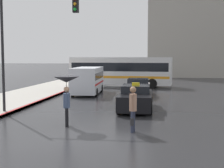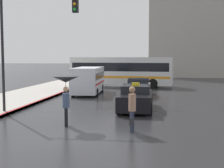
{
  "view_description": "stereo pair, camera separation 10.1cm",
  "coord_description": "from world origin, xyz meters",
  "px_view_note": "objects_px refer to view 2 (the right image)",
  "views": [
    {
      "loc": [
        3.12,
        -10.86,
        3.01
      ],
      "look_at": [
        0.65,
        7.98,
        1.4
      ],
      "focal_mm": 50.0,
      "sensor_mm": 36.0,
      "label": 1
    },
    {
      "loc": [
        3.23,
        -10.85,
        3.01
      ],
      "look_at": [
        0.65,
        7.98,
        1.4
      ],
      "focal_mm": 50.0,
      "sensor_mm": 36.0,
      "label": 2
    }
  ],
  "objects_px": {
    "pedestrian_with_umbrella": "(66,85)",
    "sedan_red": "(138,88)",
    "city_bus": "(121,70)",
    "pedestrian_man": "(132,106)",
    "taxi": "(136,98)",
    "traffic_light": "(30,30)",
    "ambulance_van": "(88,79)"
  },
  "relations": [
    {
      "from": "pedestrian_with_umbrella",
      "to": "sedan_red",
      "type": "bearing_deg",
      "value": -21.41
    },
    {
      "from": "city_bus",
      "to": "pedestrian_man",
      "type": "xyz_separation_m",
      "value": [
        2.53,
        -19.78,
        -0.61
      ]
    },
    {
      "from": "taxi",
      "to": "traffic_light",
      "type": "bearing_deg",
      "value": 23.52
    },
    {
      "from": "pedestrian_with_umbrella",
      "to": "traffic_light",
      "type": "distance_m",
      "value": 4.4
    },
    {
      "from": "taxi",
      "to": "traffic_light",
      "type": "relative_size",
      "value": 0.7
    },
    {
      "from": "pedestrian_with_umbrella",
      "to": "traffic_light",
      "type": "xyz_separation_m",
      "value": [
        -2.57,
        2.46,
        2.6
      ]
    },
    {
      "from": "sedan_red",
      "to": "pedestrian_with_umbrella",
      "type": "distance_m",
      "value": 11.65
    },
    {
      "from": "sedan_red",
      "to": "ambulance_van",
      "type": "bearing_deg",
      "value": -14.03
    },
    {
      "from": "city_bus",
      "to": "pedestrian_man",
      "type": "distance_m",
      "value": 19.95
    },
    {
      "from": "traffic_light",
      "to": "sedan_red",
      "type": "bearing_deg",
      "value": 59.81
    },
    {
      "from": "ambulance_van",
      "to": "city_bus",
      "type": "bearing_deg",
      "value": -109.55
    },
    {
      "from": "ambulance_van",
      "to": "pedestrian_man",
      "type": "distance_m",
      "value": 13.85
    },
    {
      "from": "pedestrian_with_umbrella",
      "to": "taxi",
      "type": "bearing_deg",
      "value": -38.58
    },
    {
      "from": "taxi",
      "to": "pedestrian_man",
      "type": "xyz_separation_m",
      "value": [
        0.18,
        -5.48,
        0.41
      ]
    },
    {
      "from": "sedan_red",
      "to": "traffic_light",
      "type": "bearing_deg",
      "value": 59.81
    },
    {
      "from": "pedestrian_with_umbrella",
      "to": "pedestrian_man",
      "type": "distance_m",
      "value": 3.12
    },
    {
      "from": "city_bus",
      "to": "pedestrian_with_umbrella",
      "type": "distance_m",
      "value": 19.08
    },
    {
      "from": "traffic_light",
      "to": "city_bus",
      "type": "bearing_deg",
      "value": 79.84
    },
    {
      "from": "sedan_red",
      "to": "pedestrian_with_umbrella",
      "type": "xyz_separation_m",
      "value": [
        -2.58,
        -11.3,
        1.19
      ]
    },
    {
      "from": "pedestrian_with_umbrella",
      "to": "pedestrian_man",
      "type": "relative_size",
      "value": 1.19
    },
    {
      "from": "taxi",
      "to": "city_bus",
      "type": "height_order",
      "value": "city_bus"
    },
    {
      "from": "sedan_red",
      "to": "pedestrian_with_umbrella",
      "type": "relative_size",
      "value": 1.95
    },
    {
      "from": "ambulance_van",
      "to": "pedestrian_with_umbrella",
      "type": "bearing_deg",
      "value": 95.39
    },
    {
      "from": "pedestrian_with_umbrella",
      "to": "traffic_light",
      "type": "height_order",
      "value": "traffic_light"
    },
    {
      "from": "sedan_red",
      "to": "traffic_light",
      "type": "xyz_separation_m",
      "value": [
        -5.14,
        -8.84,
        3.79
      ]
    },
    {
      "from": "taxi",
      "to": "pedestrian_with_umbrella",
      "type": "bearing_deg",
      "value": 59.98
    },
    {
      "from": "city_bus",
      "to": "traffic_light",
      "type": "xyz_separation_m",
      "value": [
        -2.98,
        -16.62,
        2.74
      ]
    },
    {
      "from": "pedestrian_with_umbrella",
      "to": "pedestrian_man",
      "type": "xyz_separation_m",
      "value": [
        2.94,
        -0.7,
        -0.75
      ]
    },
    {
      "from": "traffic_light",
      "to": "taxi",
      "type": "bearing_deg",
      "value": 23.52
    },
    {
      "from": "taxi",
      "to": "ambulance_van",
      "type": "height_order",
      "value": "ambulance_van"
    },
    {
      "from": "ambulance_van",
      "to": "pedestrian_man",
      "type": "height_order",
      "value": "ambulance_van"
    },
    {
      "from": "pedestrian_with_umbrella",
      "to": "pedestrian_man",
      "type": "bearing_deg",
      "value": -112.03
    }
  ]
}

